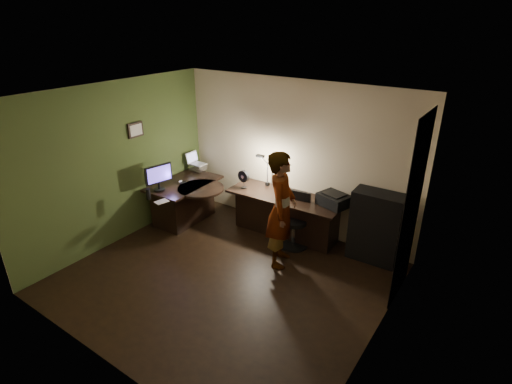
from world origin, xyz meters
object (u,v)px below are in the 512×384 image
Objects in this scene: person at (281,210)px; cabinet at (376,227)px; desk_left at (185,202)px; desk_right at (284,216)px; monitor at (158,181)px; office_chair at (294,221)px.

cabinet is at bearing -72.37° from person.
desk_right is (1.83, 0.59, -0.01)m from desk_left.
office_chair is at bearing 34.23° from monitor.
desk_left is 2.68× the size of monitor.
desk_left is 0.67× the size of desk_right.
monitor is at bearing -162.15° from cabinet.
monitor is 2.35m from person.
office_chair is at bearing 8.04° from desk_left.
monitor reaches higher than desk_left.
office_chair reaches higher than desk_left.
office_chair is (0.32, -0.21, 0.08)m from desk_right.
office_chair is 0.50× the size of person.
monitor is at bearing 77.35° from person.
monitor reaches higher than office_chair.
cabinet is 1.32m from office_chair.
desk_left is 1.92m from desk_right.
office_chair is (2.25, 0.88, -0.51)m from monitor.
monitor is at bearing -165.27° from office_chair.
person is at bearing -6.68° from desk_left.
office_chair is (2.14, 0.38, 0.07)m from desk_left.
office_chair is at bearing -12.38° from person.
cabinet is 2.30× the size of monitor.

